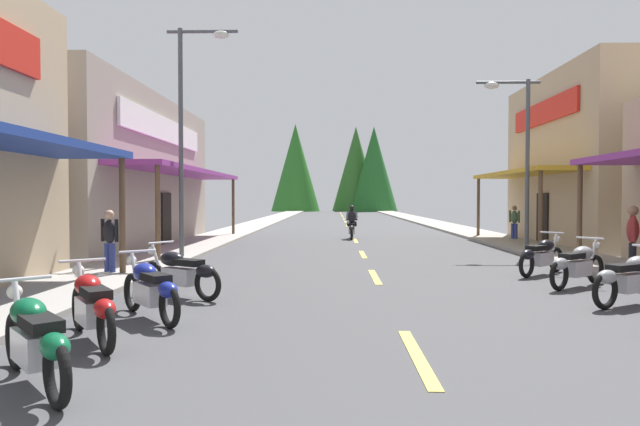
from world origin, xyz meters
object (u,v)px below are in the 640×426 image
(motorcycle_parked_right_2, at_px, (631,278))
(pedestrian_waiting, at_px, (633,237))
(motorcycle_parked_left_2, at_px, (150,288))
(streetlamp_right, at_px, (518,139))
(motorcycle_parked_left_0, at_px, (35,339))
(pedestrian_by_shop, at_px, (110,238))
(motorcycle_parked_left_3, at_px, (180,272))
(pedestrian_browsing, at_px, (514,221))
(motorcycle_parked_right_3, at_px, (577,264))
(rider_cruising_lead, at_px, (352,225))
(motorcycle_parked_right_4, at_px, (541,255))
(motorcycle_parked_left_1, at_px, (92,305))
(streetlamp_left, at_px, (191,112))

(motorcycle_parked_right_2, height_order, pedestrian_waiting, pedestrian_waiting)
(motorcycle_parked_right_2, height_order, motorcycle_parked_left_2, same)
(streetlamp_right, relative_size, motorcycle_parked_left_2, 3.46)
(motorcycle_parked_left_0, distance_m, pedestrian_by_shop, 7.97)
(motorcycle_parked_left_0, bearing_deg, motorcycle_parked_left_3, -43.43)
(pedestrian_browsing, bearing_deg, motorcycle_parked_left_3, 20.49)
(motorcycle_parked_right_3, height_order, motorcycle_parked_left_3, same)
(motorcycle_parked_right_3, bearing_deg, motorcycle_parked_left_0, 179.21)
(motorcycle_parked_left_3, distance_m, rider_cruising_lead, 15.60)
(motorcycle_parked_right_2, relative_size, motorcycle_parked_left_3, 1.02)
(motorcycle_parked_left_2, bearing_deg, motorcycle_parked_left_3, -37.87)
(motorcycle_parked_left_3, bearing_deg, streetlamp_right, -104.81)
(motorcycle_parked_right_4, height_order, motorcycle_parked_left_2, same)
(motorcycle_parked_right_4, relative_size, pedestrian_by_shop, 1.03)
(streetlamp_right, height_order, motorcycle_parked_left_1, streetlamp_right)
(streetlamp_left, xyz_separation_m, motorcycle_parked_right_3, (9.44, -4.89, -3.99))
(pedestrian_browsing, bearing_deg, rider_cruising_lead, -41.81)
(motorcycle_parked_left_1, xyz_separation_m, pedestrian_waiting, (9.90, 5.49, 0.51))
(motorcycle_parked_left_0, distance_m, motorcycle_parked_left_1, 1.71)
(motorcycle_parked_right_4, relative_size, motorcycle_parked_left_1, 0.92)
(motorcycle_parked_left_3, bearing_deg, pedestrian_waiting, -134.53)
(motorcycle_parked_right_3, height_order, motorcycle_parked_left_2, same)
(motorcycle_parked_left_3, bearing_deg, pedestrian_browsing, -95.78)
(motorcycle_parked_right_4, height_order, pedestrian_by_shop, pedestrian_by_shop)
(motorcycle_parked_left_2, relative_size, pedestrian_browsing, 1.09)
(streetlamp_left, relative_size, streetlamp_right, 1.18)
(motorcycle_parked_right_2, xyz_separation_m, pedestrian_waiting, (1.57, 2.85, 0.51))
(motorcycle_parked_left_0, xyz_separation_m, pedestrian_by_shop, (-2.39, 7.59, 0.43))
(motorcycle_parked_right_4, bearing_deg, pedestrian_waiting, -72.21)
(motorcycle_parked_left_3, xyz_separation_m, pedestrian_by_shop, (-2.45, 2.67, 0.43))
(streetlamp_right, distance_m, pedestrian_by_shop, 13.31)
(streetlamp_right, relative_size, pedestrian_waiting, 3.45)
(motorcycle_parked_left_3, xyz_separation_m, pedestrian_browsing, (10.83, 13.85, 0.41))
(motorcycle_parked_right_4, bearing_deg, motorcycle_parked_right_3, -131.33)
(motorcycle_parked_right_3, xyz_separation_m, pedestrian_waiting, (1.63, 0.91, 0.51))
(streetlamp_right, xyz_separation_m, motorcycle_parked_left_1, (-9.39, -11.73, -3.39))
(pedestrian_browsing, bearing_deg, motorcycle_parked_right_4, 43.49)
(streetlamp_right, xyz_separation_m, motorcycle_parked_left_0, (-9.20, -13.43, -3.39))
(motorcycle_parked_left_1, relative_size, pedestrian_browsing, 1.14)
(motorcycle_parked_left_1, bearing_deg, motorcycle_parked_left_2, -49.77)
(streetlamp_left, distance_m, motorcycle_parked_left_2, 9.19)
(streetlamp_right, relative_size, motorcycle_parked_right_3, 3.41)
(motorcycle_parked_right_4, height_order, motorcycle_parked_left_1, same)
(motorcycle_parked_left_3, height_order, pedestrian_browsing, pedestrian_browsing)
(motorcycle_parked_left_0, height_order, motorcycle_parked_left_2, same)
(rider_cruising_lead, bearing_deg, motorcycle_parked_left_2, 170.76)
(pedestrian_browsing, bearing_deg, motorcycle_parked_left_1, 25.52)
(streetlamp_right, height_order, motorcycle_parked_left_0, streetlamp_right)
(streetlamp_left, xyz_separation_m, motorcycle_parked_left_1, (1.17, -9.47, -3.99))
(motorcycle_parked_left_3, distance_m, pedestrian_waiting, 9.93)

